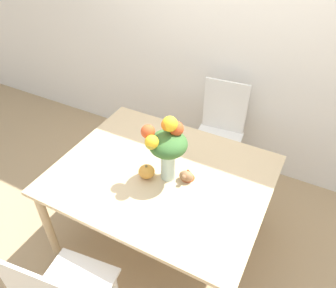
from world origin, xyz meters
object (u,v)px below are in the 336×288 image
at_px(flower_vase, 167,144).
at_px(turkey_figurine, 187,175).
at_px(pumpkin, 147,172).
at_px(dining_chair_near_window, 219,133).

relative_size(flower_vase, turkey_figurine, 3.70).
height_order(pumpkin, turkey_figurine, pumpkin).
xyz_separation_m(flower_vase, pumpkin, (-0.12, -0.06, -0.24)).
xyz_separation_m(turkey_figurine, dining_chair_near_window, (-0.08, 0.89, -0.28)).
bearing_deg(turkey_figurine, pumpkin, -157.32).
distance_m(pumpkin, dining_chair_near_window, 1.05).
relative_size(flower_vase, dining_chair_near_window, 0.50).
distance_m(flower_vase, dining_chair_near_window, 1.07).
bearing_deg(dining_chair_near_window, pumpkin, -105.17).
distance_m(turkey_figurine, dining_chair_near_window, 0.94).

